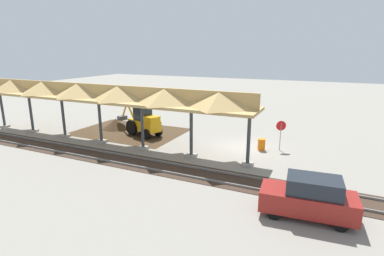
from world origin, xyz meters
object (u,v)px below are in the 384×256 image
object	(u,v)px
stop_sign	(281,129)
distant_parked_car	(309,197)
backhoe	(143,122)
traffic_barrel	(261,145)

from	to	relation	value
stop_sign	distant_parked_car	xyz separation A→B (m)	(-2.76, 9.41, -0.69)
backhoe	traffic_barrel	xyz separation A→B (m)	(-10.70, -0.20, -0.81)
backhoe	distant_parked_car	size ratio (longest dim) A/B	1.25
backhoe	traffic_barrel	world-z (taller)	backhoe
backhoe	stop_sign	bearing A→B (deg)	-175.99
stop_sign	traffic_barrel	distance (m)	1.87
stop_sign	distant_parked_car	size ratio (longest dim) A/B	0.54
stop_sign	backhoe	world-z (taller)	backhoe
backhoe	distant_parked_car	distance (m)	17.04
traffic_barrel	backhoe	bearing A→B (deg)	1.09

